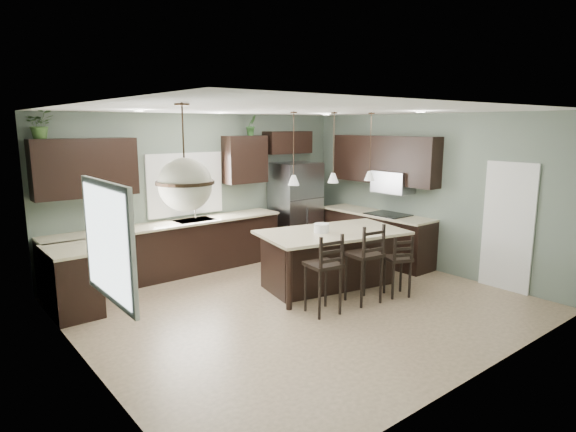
# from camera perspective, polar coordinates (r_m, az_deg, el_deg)

# --- Properties ---
(ground) EXTENTS (6.00, 6.00, 0.00)m
(ground) POSITION_cam_1_polar(r_m,az_deg,el_deg) (7.22, 1.40, -10.35)
(ground) COLOR #9E8466
(ground) RESTS_ON ground
(pantry_door) EXTENTS (0.04, 0.82, 2.04)m
(pantry_door) POSITION_cam_1_polar(r_m,az_deg,el_deg) (8.32, 24.60, -1.19)
(pantry_door) COLOR white
(pantry_door) RESTS_ON ground
(window_back) EXTENTS (1.35, 0.02, 1.00)m
(window_back) POSITION_cam_1_polar(r_m,az_deg,el_deg) (8.87, -12.09, 3.71)
(window_back) COLOR white
(window_back) RESTS_ON room_shell
(window_left) EXTENTS (0.02, 1.10, 1.00)m
(window_left) POSITION_cam_1_polar(r_m,az_deg,el_deg) (4.67, -20.70, -2.93)
(window_left) COLOR white
(window_left) RESTS_ON room_shell
(left_return_cabs) EXTENTS (0.60, 0.90, 0.90)m
(left_return_cabs) POSITION_cam_1_polar(r_m,az_deg,el_deg) (7.35, -24.24, -7.22)
(left_return_cabs) COLOR black
(left_return_cabs) RESTS_ON ground
(left_return_countertop) EXTENTS (0.66, 0.96, 0.04)m
(left_return_countertop) POSITION_cam_1_polar(r_m,az_deg,el_deg) (7.24, -24.37, -3.65)
(left_return_countertop) COLOR beige
(left_return_countertop) RESTS_ON left_return_cabs
(back_lower_cabs) EXTENTS (4.20, 0.60, 0.90)m
(back_lower_cabs) POSITION_cam_1_polar(r_m,az_deg,el_deg) (8.63, -13.61, -3.99)
(back_lower_cabs) COLOR black
(back_lower_cabs) RESTS_ON ground
(back_countertop) EXTENTS (4.20, 0.66, 0.04)m
(back_countertop) POSITION_cam_1_polar(r_m,az_deg,el_deg) (8.51, -13.70, -0.95)
(back_countertop) COLOR beige
(back_countertop) RESTS_ON back_lower_cabs
(sink_inset) EXTENTS (0.70, 0.45, 0.01)m
(sink_inset) POSITION_cam_1_polar(r_m,az_deg,el_deg) (8.70, -11.02, -0.49)
(sink_inset) COLOR gray
(sink_inset) RESTS_ON back_countertop
(faucet) EXTENTS (0.02, 0.02, 0.28)m
(faucet) POSITION_cam_1_polar(r_m,az_deg,el_deg) (8.65, -10.97, 0.42)
(faucet) COLOR silver
(faucet) RESTS_ON back_countertop
(back_upper_left) EXTENTS (1.55, 0.34, 0.90)m
(back_upper_left) POSITION_cam_1_polar(r_m,az_deg,el_deg) (8.05, -22.90, 5.28)
(back_upper_left) COLOR black
(back_upper_left) RESTS_ON room_shell
(back_upper_right) EXTENTS (0.85, 0.34, 0.90)m
(back_upper_right) POSITION_cam_1_polar(r_m,az_deg,el_deg) (9.31, -5.11, 6.69)
(back_upper_right) COLOR black
(back_upper_right) RESTS_ON room_shell
(fridge_header) EXTENTS (1.05, 0.34, 0.45)m
(fridge_header) POSITION_cam_1_polar(r_m,az_deg,el_deg) (9.91, -0.04, 8.72)
(fridge_header) COLOR black
(fridge_header) RESTS_ON room_shell
(right_lower_cabs) EXTENTS (0.60, 2.35, 0.90)m
(right_lower_cabs) POSITION_cam_1_polar(r_m,az_deg,el_deg) (9.52, 10.45, -2.49)
(right_lower_cabs) COLOR black
(right_lower_cabs) RESTS_ON ground
(right_countertop) EXTENTS (0.66, 2.35, 0.04)m
(right_countertop) POSITION_cam_1_polar(r_m,az_deg,el_deg) (9.41, 10.47, 0.28)
(right_countertop) COLOR beige
(right_countertop) RESTS_ON right_lower_cabs
(cooktop) EXTENTS (0.58, 0.75, 0.02)m
(cooktop) POSITION_cam_1_polar(r_m,az_deg,el_deg) (9.23, 11.77, 0.19)
(cooktop) COLOR black
(cooktop) RESTS_ON right_countertop
(wall_oven_front) EXTENTS (0.01, 0.72, 0.60)m
(wall_oven_front) POSITION_cam_1_polar(r_m,az_deg,el_deg) (9.12, 10.51, -3.08)
(wall_oven_front) COLOR gray
(wall_oven_front) RESTS_ON right_lower_cabs
(right_upper_cabs) EXTENTS (0.34, 2.35, 0.90)m
(right_upper_cabs) POSITION_cam_1_polar(r_m,az_deg,el_deg) (9.40, 11.29, 6.57)
(right_upper_cabs) COLOR black
(right_upper_cabs) RESTS_ON room_shell
(microwave) EXTENTS (0.40, 0.75, 0.40)m
(microwave) POSITION_cam_1_polar(r_m,az_deg,el_deg) (9.22, 12.31, 3.96)
(microwave) COLOR gray
(microwave) RESTS_ON right_upper_cabs
(refrigerator) EXTENTS (0.90, 0.74, 1.85)m
(refrigerator) POSITION_cam_1_polar(r_m,az_deg,el_deg) (9.87, 0.89, 0.97)
(refrigerator) COLOR gray
(refrigerator) RESTS_ON ground
(kitchen_island) EXTENTS (2.50, 1.74, 0.92)m
(kitchen_island) POSITION_cam_1_polar(r_m,az_deg,el_deg) (7.85, 5.20, -5.09)
(kitchen_island) COLOR black
(kitchen_island) RESTS_ON ground
(serving_dish) EXTENTS (0.24, 0.24, 0.14)m
(serving_dish) POSITION_cam_1_polar(r_m,az_deg,el_deg) (7.62, 3.99, -1.43)
(serving_dish) COLOR silver
(serving_dish) RESTS_ON kitchen_island
(bar_stool_left) EXTENTS (0.48, 0.48, 1.16)m
(bar_stool_left) POSITION_cam_1_polar(r_m,az_deg,el_deg) (6.71, 4.16, -6.81)
(bar_stool_left) COLOR black
(bar_stool_left) RESTS_ON ground
(bar_stool_center) EXTENTS (0.50, 0.50, 1.20)m
(bar_stool_center) POSITION_cam_1_polar(r_m,az_deg,el_deg) (7.19, 8.96, -5.53)
(bar_stool_center) COLOR black
(bar_stool_center) RESTS_ON ground
(bar_stool_right) EXTENTS (0.48, 0.48, 0.97)m
(bar_stool_right) POSITION_cam_1_polar(r_m,az_deg,el_deg) (7.58, 12.85, -5.71)
(bar_stool_right) COLOR black
(bar_stool_right) RESTS_ON ground
(pendant_left) EXTENTS (0.17, 0.17, 1.10)m
(pendant_left) POSITION_cam_1_polar(r_m,az_deg,el_deg) (7.22, 0.68, 7.97)
(pendant_left) COLOR white
(pendant_left) RESTS_ON room_shell
(pendant_center) EXTENTS (0.17, 0.17, 1.10)m
(pendant_center) POSITION_cam_1_polar(r_m,az_deg,el_deg) (7.56, 5.43, 8.05)
(pendant_center) COLOR white
(pendant_center) RESTS_ON room_shell
(pendant_right) EXTENTS (0.17, 0.17, 1.10)m
(pendant_right) POSITION_cam_1_polar(r_m,az_deg,el_deg) (7.96, 9.74, 8.08)
(pendant_right) COLOR silver
(pendant_right) RESTS_ON room_shell
(chandelier) EXTENTS (0.54, 0.54, 1.00)m
(chandelier) POSITION_cam_1_polar(r_m,az_deg,el_deg) (4.56, -12.23, 6.75)
(chandelier) COLOR beige
(chandelier) RESTS_ON room_shell
(plant_back_left) EXTENTS (0.42, 0.38, 0.42)m
(plant_back_left) POSITION_cam_1_polar(r_m,az_deg,el_deg) (7.86, -27.31, 9.65)
(plant_back_left) COLOR #355424
(plant_back_left) RESTS_ON back_upper_left
(plant_back_right) EXTENTS (0.23, 0.19, 0.39)m
(plant_back_right) POSITION_cam_1_polar(r_m,az_deg,el_deg) (9.33, -4.38, 10.67)
(plant_back_right) COLOR #2C5826
(plant_back_right) RESTS_ON back_upper_right
(room_shell) EXTENTS (6.00, 6.00, 6.00)m
(room_shell) POSITION_cam_1_polar(r_m,az_deg,el_deg) (6.80, 1.46, 3.13)
(room_shell) COLOR slate
(room_shell) RESTS_ON ground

